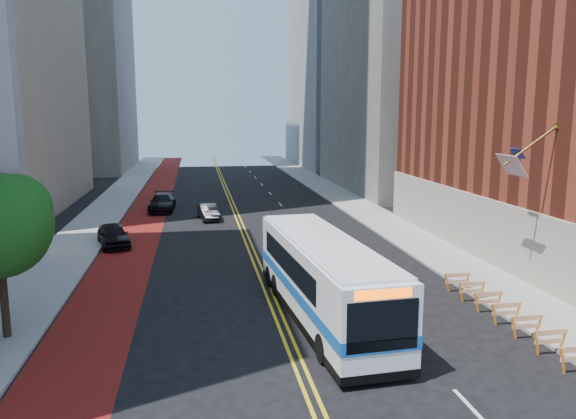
{
  "coord_description": "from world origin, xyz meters",
  "views": [
    {
      "loc": [
        -3.53,
        -17.2,
        9.15
      ],
      "look_at": [
        0.63,
        8.0,
        4.72
      ],
      "focal_mm": 35.0,
      "sensor_mm": 36.0,
      "label": 1
    }
  ],
  "objects_px": {
    "transit_bus": "(322,277)",
    "car_a": "(113,235)",
    "car_c": "(162,203)",
    "car_b": "(208,212)"
  },
  "relations": [
    {
      "from": "transit_bus",
      "to": "car_a",
      "type": "bearing_deg",
      "value": 121.08
    },
    {
      "from": "transit_bus",
      "to": "car_c",
      "type": "xyz_separation_m",
      "value": [
        -8.66,
        29.7,
        -1.11
      ]
    },
    {
      "from": "transit_bus",
      "to": "car_c",
      "type": "height_order",
      "value": "transit_bus"
    },
    {
      "from": "transit_bus",
      "to": "car_b",
      "type": "relative_size",
      "value": 3.32
    },
    {
      "from": "transit_bus",
      "to": "car_c",
      "type": "distance_m",
      "value": 30.96
    },
    {
      "from": "car_a",
      "to": "car_c",
      "type": "xyz_separation_m",
      "value": [
        2.55,
        13.87,
        0.01
      ]
    },
    {
      "from": "car_a",
      "to": "car_b",
      "type": "bearing_deg",
      "value": 37.0
    },
    {
      "from": "car_c",
      "to": "car_b",
      "type": "bearing_deg",
      "value": -47.8
    },
    {
      "from": "transit_bus",
      "to": "car_b",
      "type": "bearing_deg",
      "value": 96.1
    },
    {
      "from": "car_a",
      "to": "car_b",
      "type": "distance_m",
      "value": 11.06
    }
  ]
}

